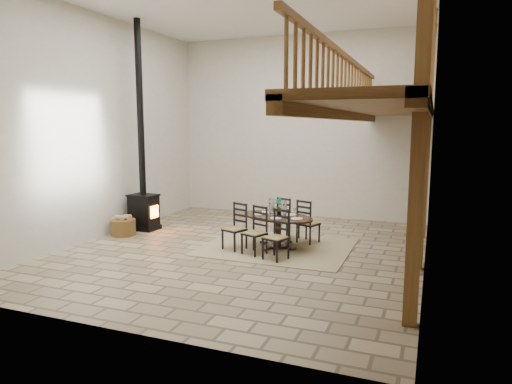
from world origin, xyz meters
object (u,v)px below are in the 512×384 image
at_px(log_basket, 123,227).
at_px(log_stack, 122,225).
at_px(dining_table, 275,230).
at_px(wood_stove, 143,184).

distance_m(log_basket, log_stack, 0.17).
xyz_separation_m(log_basket, log_stack, (-0.13, 0.10, 0.01)).
distance_m(dining_table, log_stack, 3.81).
bearing_deg(log_stack, dining_table, 1.14).
relative_size(dining_table, log_basket, 3.74).
height_order(log_basket, log_stack, log_basket).
height_order(dining_table, wood_stove, wood_stove).
distance_m(wood_stove, log_basket, 1.15).
bearing_deg(log_stack, log_basket, -38.85).
distance_m(dining_table, wood_stove, 3.68).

